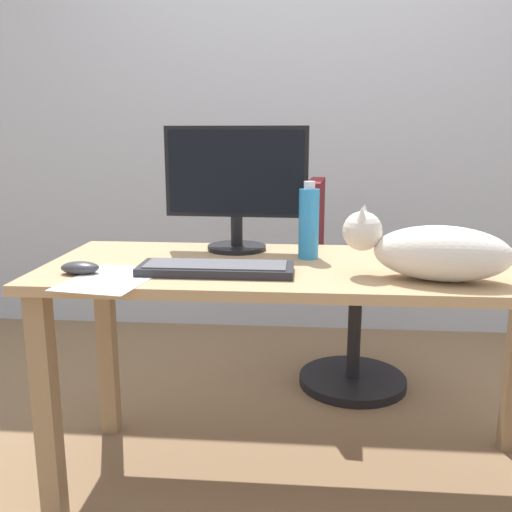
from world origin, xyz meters
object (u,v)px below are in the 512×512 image
(keyboard, at_px, (216,268))
(water_bottle, at_px, (308,223))
(office_chair, at_px, (344,299))
(monitor, at_px, (236,183))
(cat, at_px, (433,251))
(computer_mouse, at_px, (80,268))

(keyboard, distance_m, water_bottle, 0.35)
(keyboard, xyz_separation_m, water_bottle, (0.26, 0.22, 0.10))
(office_chair, relative_size, monitor, 1.93)
(monitor, bearing_deg, office_chair, 52.58)
(cat, bearing_deg, monitor, 148.23)
(computer_mouse, relative_size, water_bottle, 0.45)
(monitor, xyz_separation_m, keyboard, (-0.02, -0.33, -0.21))
(monitor, xyz_separation_m, water_bottle, (0.24, -0.11, -0.11))
(monitor, bearing_deg, computer_mouse, -137.31)
(cat, relative_size, computer_mouse, 5.45)
(keyboard, height_order, water_bottle, water_bottle)
(cat, xyz_separation_m, water_bottle, (-0.33, 0.24, 0.03))
(keyboard, height_order, cat, cat)
(office_chair, relative_size, computer_mouse, 8.44)
(office_chair, relative_size, water_bottle, 3.79)
(keyboard, xyz_separation_m, cat, (0.59, -0.03, 0.07))
(office_chair, height_order, cat, cat)
(keyboard, xyz_separation_m, computer_mouse, (-0.38, -0.04, 0.00))
(water_bottle, bearing_deg, office_chair, 75.21)
(keyboard, relative_size, cat, 0.73)
(water_bottle, bearing_deg, computer_mouse, -158.10)
(computer_mouse, bearing_deg, keyboard, 6.26)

